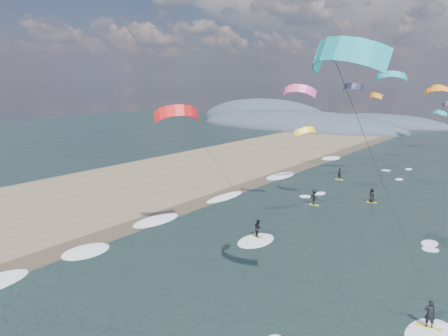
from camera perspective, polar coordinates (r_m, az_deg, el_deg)
The scene contains 9 objects.
ground at distance 26.67m, azimuth -14.51°, elevation -19.49°, with size 260.00×260.00×0.00m, color black.
sand_strip at distance 50.40m, azimuth -23.13°, elevation -5.09°, with size 26.00×240.00×0.00m, color brown.
wet_sand_strip at distance 40.89m, azimuth -14.38°, elevation -8.27°, with size 3.00×240.00×0.00m, color #382D23.
coastal_hills at distance 137.91m, azimuth 8.98°, elevation 5.68°, with size 80.00×41.00×15.00m.
kitesurfer_near_a at distance 20.90m, azimuth 16.78°, elevation 6.21°, with size 7.75×8.87×15.85m.
kitesurfer_near_b at distance 34.78m, azimuth -2.26°, elevation 1.75°, with size 6.75×9.15×12.42m.
far_kitesurfers at distance 51.89m, azimuth 14.43°, elevation -3.08°, with size 8.41×14.38×1.76m.
bg_kite_field at distance 70.09m, azimuth 21.61°, elevation 9.15°, with size 14.39×68.59×9.93m.
shoreline_surf at distance 43.04m, azimuth -8.44°, elevation -7.03°, with size 2.40×79.40×0.11m.
Camera 1 is at (18.15, -14.07, 13.56)m, focal length 35.00 mm.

